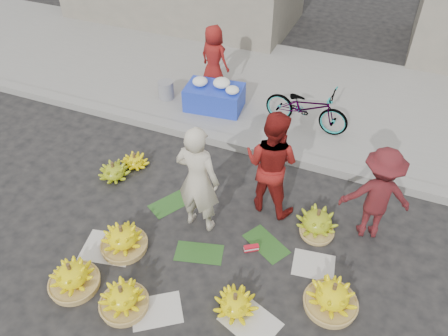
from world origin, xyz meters
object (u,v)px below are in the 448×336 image
at_px(banana_bunch_4, 332,297).
at_px(bicycle, 307,107).
at_px(banana_bunch_0, 123,239).
at_px(vendor_cream, 198,180).
at_px(flower_table, 215,96).

bearing_deg(banana_bunch_4, bicycle, 109.69).
xyz_separation_m(banana_bunch_0, banana_bunch_4, (2.82, 0.19, 0.00)).
distance_m(vendor_cream, flower_table, 2.98).
relative_size(banana_bunch_0, flower_table, 0.56).
bearing_deg(banana_bunch_4, flower_table, 131.54).
bearing_deg(flower_table, bicycle, -4.60).
distance_m(banana_bunch_0, bicycle, 3.99).
xyz_separation_m(vendor_cream, bicycle, (0.81, 2.83, -0.32)).
height_order(banana_bunch_0, flower_table, flower_table).
relative_size(banana_bunch_4, bicycle, 0.48).
relative_size(flower_table, bicycle, 0.74).
height_order(flower_table, bicycle, bicycle).
xyz_separation_m(banana_bunch_0, flower_table, (-0.20, 3.59, 0.19)).
height_order(vendor_cream, bicycle, vendor_cream).
relative_size(vendor_cream, bicycle, 1.10).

